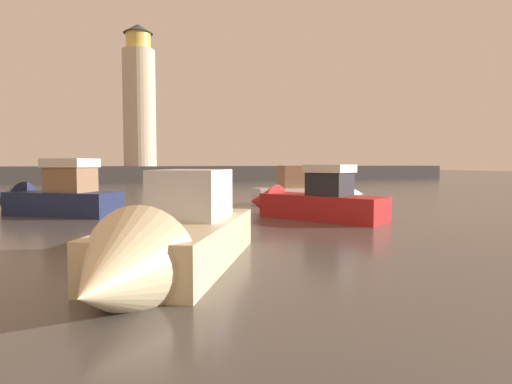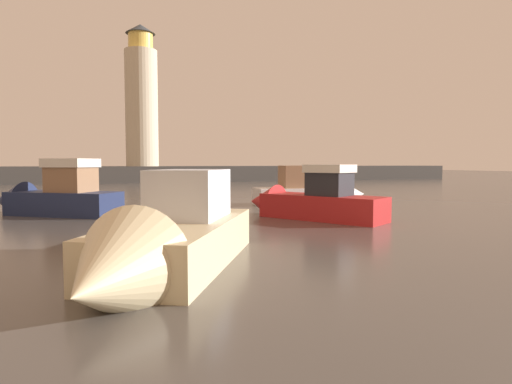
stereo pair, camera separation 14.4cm
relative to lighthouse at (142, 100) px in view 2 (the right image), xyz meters
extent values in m
plane|color=#4C4742|center=(2.41, -28.79, -10.69)|extent=(220.00, 220.00, 0.00)
cube|color=#423F3D|center=(2.41, 0.00, -9.66)|extent=(86.24, 6.85, 2.06)
cylinder|color=beige|center=(0.00, 0.00, -1.16)|extent=(4.16, 4.16, 14.94)
cylinder|color=#F2CC59|center=(0.00, 0.00, 7.35)|extent=(3.12, 3.12, 2.09)
cone|color=#33383D|center=(0.00, 0.00, 9.00)|extent=(3.75, 3.75, 1.20)
cube|color=beige|center=(-2.47, -48.27, -10.17)|extent=(4.86, 6.41, 1.05)
cone|color=beige|center=(-4.14, -51.45, -10.11)|extent=(2.95, 2.89, 2.23)
cube|color=silver|center=(-2.12, -47.61, -9.02)|extent=(2.55, 2.84, 1.24)
cube|color=#1E284C|center=(-6.16, -36.51, -10.14)|extent=(5.45, 4.58, 1.11)
cone|color=#1E284C|center=(-8.75, -34.76, -10.08)|extent=(2.54, 2.57, 1.90)
cube|color=#8C6647|center=(-5.80, -36.76, -9.00)|extent=(2.43, 2.35, 1.15)
cube|color=silver|center=(-5.80, -36.76, -8.22)|extent=(2.67, 2.58, 0.40)
cube|color=#B21E1E|center=(4.68, -41.81, -10.16)|extent=(4.49, 5.66, 1.07)
cone|color=#B21E1E|center=(2.96, -39.08, -10.11)|extent=(2.32, 2.29, 1.72)
cube|color=#232328|center=(4.88, -42.12, -9.13)|extent=(2.08, 2.14, 0.99)
cube|color=silver|center=(4.88, -42.12, -8.47)|extent=(2.29, 2.36, 0.35)
cube|color=white|center=(6.72, -35.15, -10.19)|extent=(5.62, 2.44, 1.00)
cone|color=white|center=(9.96, -35.39, -10.14)|extent=(1.97, 2.09, 1.96)
cube|color=#8C6647|center=(6.34, -35.12, -9.04)|extent=(1.77, 1.64, 1.32)
camera|label=1|loc=(-4.20, -58.72, -8.24)|focal=30.45mm
camera|label=2|loc=(-4.06, -58.77, -8.24)|focal=30.45mm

